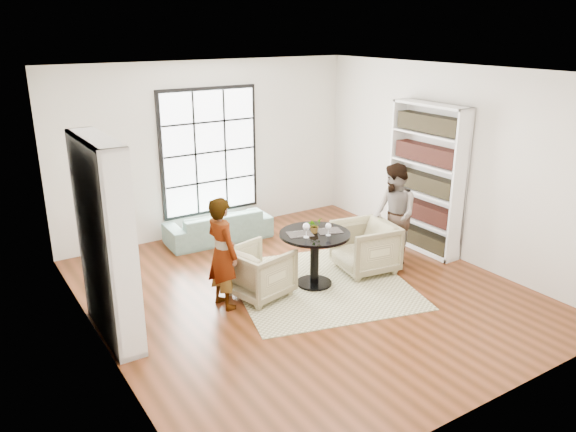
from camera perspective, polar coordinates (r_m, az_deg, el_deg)
ground at (r=7.94m, az=1.68°, el=-7.66°), size 6.00×6.00×0.00m
room_shell at (r=7.90m, az=-0.45°, el=2.02°), size 6.00×6.01×6.00m
rug at (r=8.15m, az=3.35°, el=-6.92°), size 2.93×2.93×0.01m
pedestal_table at (r=7.92m, az=2.72°, el=-3.22°), size 0.99×0.99×0.79m
sofa at (r=9.75m, az=-7.08°, el=-0.98°), size 1.84×0.79×0.53m
armchair_left at (r=7.69m, az=-2.89°, el=-5.69°), size 0.93×0.92×0.70m
armchair_right at (r=8.52m, az=7.83°, el=-3.14°), size 0.95×0.93×0.76m
person_left at (r=7.30m, az=-6.69°, el=-3.77°), size 0.43×0.59×1.50m
person_right at (r=8.73m, az=10.71°, el=0.11°), size 0.81×0.92×1.58m
placemat_left at (r=7.78m, az=1.22°, el=-1.84°), size 0.40×0.35×0.01m
placemat_right at (r=7.92m, az=4.20°, el=-1.51°), size 0.40×0.35×0.01m
cutlery_left at (r=7.78m, az=1.23°, el=-1.79°), size 0.20×0.25×0.01m
cutlery_right at (r=7.92m, az=4.20°, el=-1.47°), size 0.20×0.25×0.01m
wine_glass_left at (r=7.61m, az=1.87°, el=-1.13°), size 0.10×0.10×0.21m
wine_glass_right at (r=7.71m, az=4.13°, el=-1.07°), size 0.08×0.08×0.18m
flower_centerpiece at (r=7.82m, az=2.70°, el=-0.96°), size 0.22×0.20×0.21m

